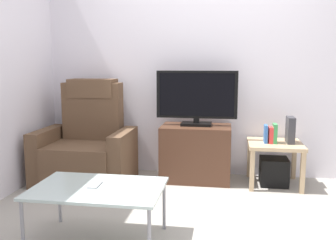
# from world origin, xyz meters

# --- Properties ---
(ground_plane) EXTENTS (6.40, 6.40, 0.00)m
(ground_plane) POSITION_xyz_m (0.00, 0.00, 0.00)
(ground_plane) COLOR #9E998E
(wall_back) EXTENTS (6.40, 0.06, 2.60)m
(wall_back) POSITION_xyz_m (0.00, 1.13, 1.30)
(wall_back) COLOR silver
(wall_back) RESTS_ON ground
(tv_stand) EXTENTS (0.74, 0.47, 0.59)m
(tv_stand) POSITION_xyz_m (-0.12, 0.84, 0.30)
(tv_stand) COLOR #4C2D1E
(tv_stand) RESTS_ON ground
(television) EXTENTS (0.85, 0.20, 0.58)m
(television) POSITION_xyz_m (-0.12, 0.85, 0.90)
(television) COLOR black
(television) RESTS_ON tv_stand
(recliner_armchair) EXTENTS (0.98, 0.78, 1.08)m
(recliner_armchair) POSITION_xyz_m (-1.27, 0.64, 0.37)
(recliner_armchair) COLOR brown
(recliner_armchair) RESTS_ON ground
(side_table) EXTENTS (0.54, 0.54, 0.45)m
(side_table) POSITION_xyz_m (0.69, 0.80, 0.38)
(side_table) COLOR tan
(side_table) RESTS_ON ground
(subwoofer_box) EXTENTS (0.28, 0.28, 0.28)m
(subwoofer_box) POSITION_xyz_m (0.69, 0.80, 0.14)
(subwoofer_box) COLOR black
(subwoofer_box) RESTS_ON ground
(book_leftmost) EXTENTS (0.03, 0.12, 0.18)m
(book_leftmost) POSITION_xyz_m (0.59, 0.78, 0.54)
(book_leftmost) COLOR #3366B2
(book_leftmost) RESTS_ON side_table
(book_middle) EXTENTS (0.04, 0.14, 0.16)m
(book_middle) POSITION_xyz_m (0.64, 0.78, 0.53)
(book_middle) COLOR red
(book_middle) RESTS_ON side_table
(book_rightmost) EXTENTS (0.04, 0.14, 0.20)m
(book_rightmost) POSITION_xyz_m (0.68, 0.78, 0.54)
(book_rightmost) COLOR #388C4C
(book_rightmost) RESTS_ON side_table
(game_console) EXTENTS (0.07, 0.20, 0.27)m
(game_console) POSITION_xyz_m (0.84, 0.81, 0.58)
(game_console) COLOR #333338
(game_console) RESTS_ON side_table
(coffee_table) EXTENTS (0.90, 0.60, 0.40)m
(coffee_table) POSITION_xyz_m (-0.68, -0.68, 0.38)
(coffee_table) COLOR #B2C6C1
(coffee_table) RESTS_ON ground
(cell_phone) EXTENTS (0.07, 0.15, 0.01)m
(cell_phone) POSITION_xyz_m (-0.71, -0.66, 0.41)
(cell_phone) COLOR #B7B7BC
(cell_phone) RESTS_ON coffee_table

